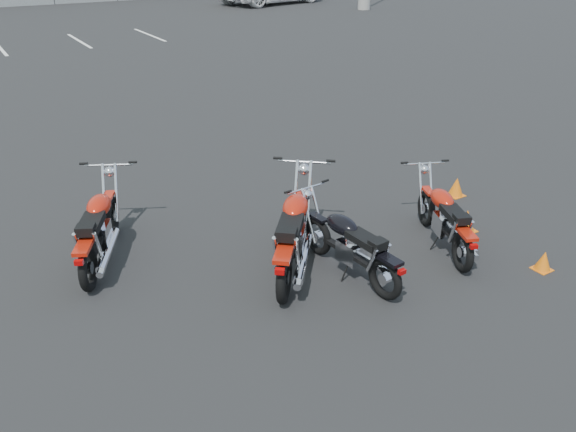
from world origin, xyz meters
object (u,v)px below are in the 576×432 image
motorcycle_front_red (99,229)px  motorcycle_third_red (294,233)px  motorcycle_rear_red (445,219)px  motorcycle_second_black (350,245)px

motorcycle_front_red → motorcycle_third_red: size_ratio=1.00×
motorcycle_front_red → motorcycle_rear_red: 4.64m
motorcycle_second_black → motorcycle_rear_red: 1.55m
motorcycle_third_red → motorcycle_rear_red: size_ratio=1.08×
motorcycle_third_red → motorcycle_second_black: bearing=-45.8°
motorcycle_rear_red → motorcycle_second_black: bearing=176.4°
motorcycle_front_red → motorcycle_second_black: 3.27m
motorcycle_front_red → motorcycle_third_red: motorcycle_third_red is taller
motorcycle_front_red → motorcycle_second_black: motorcycle_front_red is taller
motorcycle_rear_red → motorcycle_third_red: bearing=163.2°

